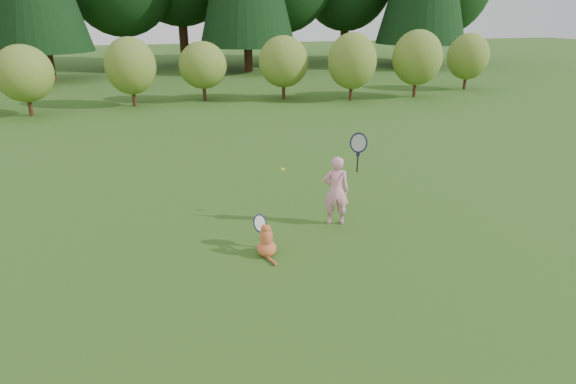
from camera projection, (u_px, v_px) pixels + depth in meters
name	position (u px, v px, depth m)	size (l,w,h in m)	color
ground	(289.00, 252.00, 7.53)	(100.00, 100.00, 0.00)	#315818
shrub_row	(202.00, 68.00, 18.77)	(28.00, 3.00, 2.80)	#547123
child	(337.00, 189.00, 8.33)	(0.72, 0.47, 1.86)	#FF98BD
cat	(266.00, 239.00, 7.39)	(0.42, 0.77, 0.70)	#BE4F24
tennis_ball	(283.00, 169.00, 8.58)	(0.07, 0.07, 0.07)	yellow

